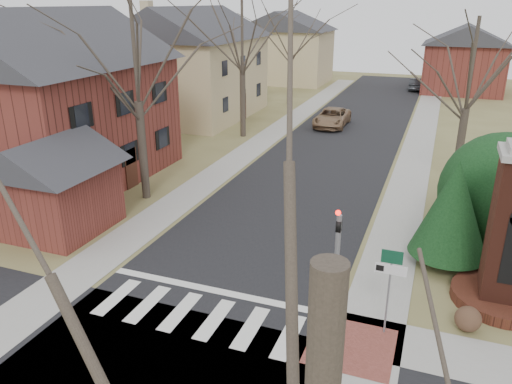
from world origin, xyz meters
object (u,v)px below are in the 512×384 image
at_px(traffic_signal_pole, 336,272).
at_px(distant_car, 416,84).
at_px(pickup_truck, 332,117).
at_px(sign_post, 390,276).

relative_size(traffic_signal_pole, distant_car, 1.14).
bearing_deg(distant_car, pickup_truck, 75.83).
height_order(traffic_signal_pole, distant_car, traffic_signal_pole).
bearing_deg(pickup_truck, distant_car, 75.56).
relative_size(sign_post, pickup_truck, 0.55).
bearing_deg(pickup_truck, sign_post, -74.59).
height_order(sign_post, distant_car, sign_post).
height_order(traffic_signal_pole, pickup_truck, traffic_signal_pole).
bearing_deg(pickup_truck, traffic_signal_pole, -78.00).
height_order(sign_post, pickup_truck, sign_post).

